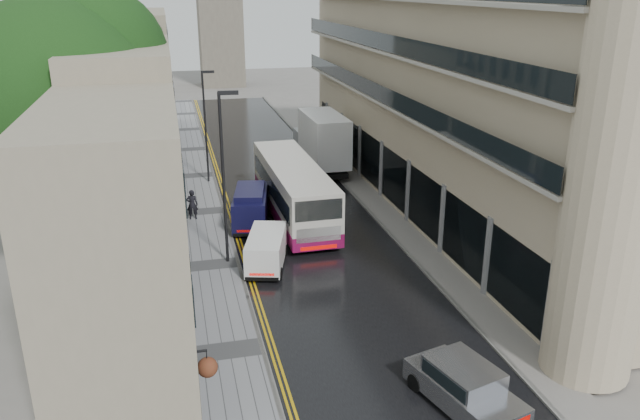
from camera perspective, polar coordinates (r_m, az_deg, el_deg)
name	(u,v)px	position (r m, az deg, el deg)	size (l,w,h in m)	color
road	(293,206)	(41.27, -2.53, 0.39)	(9.00, 85.00, 0.02)	black
left_sidewalk	(203,212)	(40.61, -10.65, -0.20)	(2.70, 85.00, 0.12)	gray
right_sidewalk	(370,199)	(42.55, 4.62, 1.02)	(1.80, 85.00, 0.12)	slate
old_shop_row	(137,116)	(41.49, -16.40, 8.29)	(4.50, 56.00, 12.00)	gray
modern_block	(454,98)	(41.30, 12.13, 10.01)	(8.00, 40.00, 14.00)	#BFAC8E
tree_near	(60,139)	(31.86, -22.64, 5.99)	(10.56, 10.56, 13.89)	black
tree_far	(95,105)	(44.61, -19.86, 8.99)	(9.24, 9.24, 12.46)	black
cream_bus	(284,211)	(35.24, -3.32, -0.11)	(2.87, 12.62, 3.44)	beige
white_lorry	(312,149)	(46.47, -0.71, 5.61)	(2.63, 8.76, 4.60)	white
silver_hatchback	(476,420)	(21.28, 14.11, -18.15)	(1.94, 4.42, 1.66)	#A09FA4
white_van	(247,261)	(31.00, -6.71, -4.70)	(1.74, 4.06, 1.84)	white
navy_van	(234,215)	(36.33, -7.91, -0.47)	(1.92, 4.81, 2.45)	black
pedestrian	(192,204)	(39.09, -11.61, 0.50)	(0.69, 0.45, 1.89)	black
lamp_post_near	(223,180)	(31.61, -8.82, 2.68)	(1.00, 0.22, 8.85)	black
lamp_post_far	(205,128)	(45.84, -10.43, 7.40)	(0.90, 0.20, 8.00)	black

